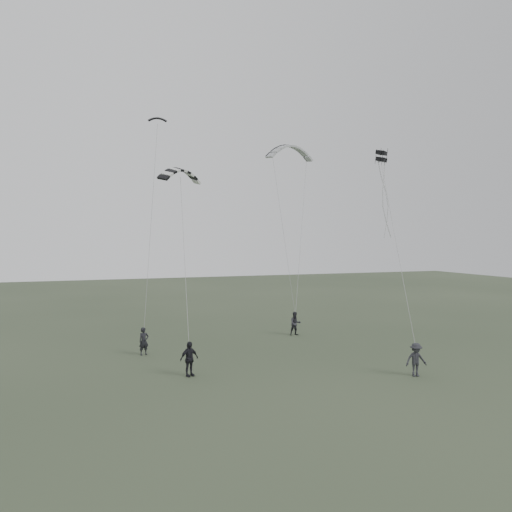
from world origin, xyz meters
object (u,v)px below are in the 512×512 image
object	(u,v)px
flyer_center	(189,359)
flyer_left	(144,341)
flyer_right	(295,324)
kite_dark_small	(158,118)
flyer_far	(416,360)
kite_pale_large	(290,146)
kite_striped	(180,170)
kite_box	(381,156)

from	to	relation	value
flyer_center	flyer_left	bearing A→B (deg)	85.41
flyer_right	kite_dark_small	bearing A→B (deg)	178.24
flyer_right	flyer_far	world-z (taller)	flyer_far
kite_dark_small	kite_pale_large	size ratio (longest dim) A/B	0.30
flyer_right	flyer_far	bearing A→B (deg)	-78.41
flyer_center	flyer_far	bearing A→B (deg)	-40.51
kite_striped	flyer_left	bearing A→B (deg)	130.43
flyer_center	flyer_far	size ratio (longest dim) A/B	1.04
flyer_left	kite_striped	world-z (taller)	kite_striped
kite_dark_small	kite_striped	bearing A→B (deg)	-74.59
flyer_far	kite_striped	world-z (taller)	kite_striped
kite_dark_small	kite_striped	size ratio (longest dim) A/B	0.42
kite_pale_large	kite_striped	world-z (taller)	kite_pale_large
flyer_right	kite_box	bearing A→B (deg)	-64.45
kite_pale_large	kite_striped	bearing A→B (deg)	-154.88
flyer_right	kite_pale_large	bearing A→B (deg)	77.49
kite_box	kite_striped	bearing A→B (deg)	126.79
flyer_right	flyer_center	bearing A→B (deg)	-134.65
flyer_center	kite_striped	size ratio (longest dim) A/B	0.61
flyer_left	kite_box	size ratio (longest dim) A/B	2.62
flyer_left	kite_box	xyz separation A→B (m)	(14.89, -4.78, 12.16)
flyer_left	kite_pale_large	world-z (taller)	kite_pale_large
kite_box	flyer_right	bearing A→B (deg)	74.58
flyer_left	flyer_far	distance (m)	17.01
flyer_left	flyer_center	world-z (taller)	flyer_center
flyer_center	flyer_far	world-z (taller)	flyer_center
kite_striped	kite_box	size ratio (longest dim) A/B	4.54
kite_box	flyer_far	bearing A→B (deg)	-139.29
kite_striped	kite_box	distance (m)	13.23
kite_striped	flyer_center	bearing A→B (deg)	-127.27
kite_dark_small	kite_box	world-z (taller)	kite_dark_small
flyer_left	kite_dark_small	distance (m)	16.15
flyer_left	flyer_right	distance (m)	12.43
flyer_right	kite_pale_large	size ratio (longest dim) A/B	0.42
flyer_left	kite_pale_large	xyz separation A→B (m)	(13.49, 6.97, 14.77)
flyer_far	kite_pale_large	distance (m)	22.70
flyer_center	kite_box	bearing A→B (deg)	-15.30
kite_pale_large	kite_striped	distance (m)	14.07
flyer_center	kite_pale_large	world-z (taller)	kite_pale_large
kite_striped	kite_pale_large	bearing A→B (deg)	4.05
kite_box	kite_pale_large	bearing A→B (deg)	61.18
kite_dark_small	kite_box	bearing A→B (deg)	-26.44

